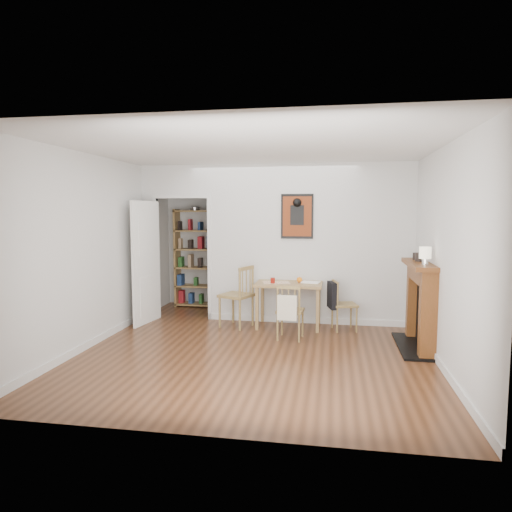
% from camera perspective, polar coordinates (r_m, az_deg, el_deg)
% --- Properties ---
extents(ground, '(5.20, 5.20, 0.00)m').
position_cam_1_polar(ground, '(6.39, 0.41, -11.05)').
color(ground, brown).
rests_on(ground, ground).
extents(room_shell, '(5.20, 5.20, 5.20)m').
position_cam_1_polar(room_shell, '(7.46, 2.83, 1.50)').
color(room_shell, beige).
rests_on(room_shell, ground).
extents(dining_table, '(1.04, 0.66, 0.71)m').
position_cam_1_polar(dining_table, '(7.22, 4.12, -4.03)').
color(dining_table, '#9B8048').
rests_on(dining_table, ground).
extents(chair_left, '(0.64, 0.64, 0.98)m').
position_cam_1_polar(chair_left, '(7.27, -2.48, -5.02)').
color(chair_left, olive).
rests_on(chair_left, ground).
extents(chair_right, '(0.52, 0.47, 0.78)m').
position_cam_1_polar(chair_right, '(7.19, 10.86, -5.95)').
color(chair_right, olive).
rests_on(chair_right, ground).
extents(chair_front, '(0.43, 0.48, 0.80)m').
position_cam_1_polar(chair_front, '(6.60, 4.30, -6.88)').
color(chair_front, olive).
rests_on(chair_front, ground).
extents(bookshelf, '(0.79, 0.32, 1.87)m').
position_cam_1_polar(bookshelf, '(8.84, -7.54, -0.33)').
color(bookshelf, '#9B8048').
rests_on(bookshelf, ground).
extents(fireplace, '(0.45, 1.25, 1.16)m').
position_cam_1_polar(fireplace, '(6.52, 19.97, -5.49)').
color(fireplace, brown).
rests_on(fireplace, ground).
extents(red_glass, '(0.07, 0.07, 0.09)m').
position_cam_1_polar(red_glass, '(7.12, 2.10, -3.09)').
color(red_glass, maroon).
rests_on(red_glass, dining_table).
extents(orange_fruit, '(0.09, 0.09, 0.09)m').
position_cam_1_polar(orange_fruit, '(7.26, 5.45, -2.97)').
color(orange_fruit, orange).
rests_on(orange_fruit, dining_table).
extents(placemat, '(0.47, 0.40, 0.00)m').
position_cam_1_polar(placemat, '(7.23, 2.55, -3.31)').
color(placemat, beige).
rests_on(placemat, dining_table).
extents(notebook, '(0.31, 0.25, 0.01)m').
position_cam_1_polar(notebook, '(7.25, 6.85, -3.28)').
color(notebook, white).
rests_on(notebook, dining_table).
extents(mantel_lamp, '(0.15, 0.15, 0.23)m').
position_cam_1_polar(mantel_lamp, '(6.06, 20.40, 0.25)').
color(mantel_lamp, silver).
rests_on(mantel_lamp, fireplace).
extents(ceramic_jar_a, '(0.10, 0.10, 0.12)m').
position_cam_1_polar(ceramic_jar_a, '(6.50, 19.70, -0.13)').
color(ceramic_jar_a, black).
rests_on(ceramic_jar_a, fireplace).
extents(ceramic_jar_b, '(0.08, 0.08, 0.10)m').
position_cam_1_polar(ceramic_jar_b, '(6.73, 19.32, -0.02)').
color(ceramic_jar_b, black).
rests_on(ceramic_jar_b, fireplace).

